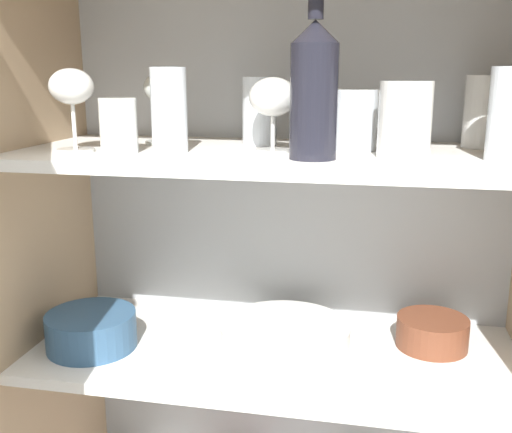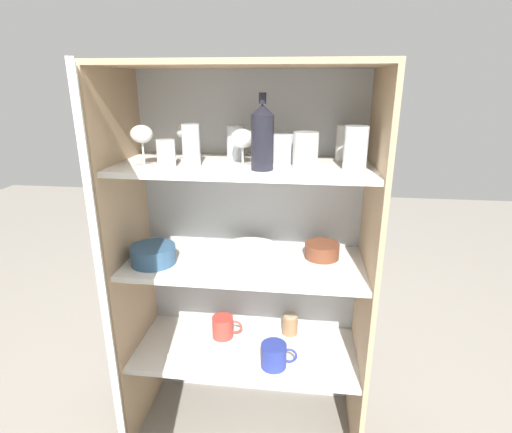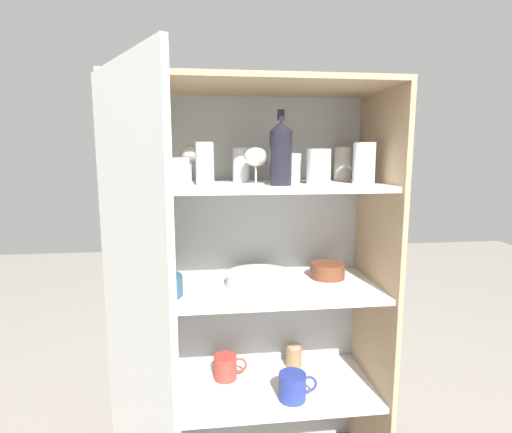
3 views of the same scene
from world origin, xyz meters
TOP-DOWN VIEW (x-y plane):
  - cupboard_back_panel at (0.00, 0.39)m, footprint 0.94×0.02m
  - cupboard_side_left at (-0.46, 0.19)m, footprint 0.02×0.42m
  - cupboard_side_right at (0.46, 0.19)m, footprint 0.02×0.42m
  - cupboard_top_panel at (0.00, 0.19)m, footprint 0.94×0.42m
  - shelf_board_lower at (0.00, 0.19)m, footprint 0.90×0.38m
  - shelf_board_middle at (0.00, 0.19)m, footprint 0.90×0.38m
  - shelf_board_upper at (0.00, 0.19)m, footprint 0.90×0.38m
  - cupboard_door at (-0.35, -0.22)m, footprint 0.24×0.42m
  - tumbler_glass_0 at (0.38, 0.14)m, footprint 0.08×0.08m
  - tumbler_glass_1 at (-0.17, 0.14)m, footprint 0.06×0.06m
  - tumbler_glass_2 at (-0.04, 0.27)m, footprint 0.06×0.06m
  - tumbler_glass_3 at (-0.25, 0.11)m, footprint 0.06×0.06m
  - tumbler_glass_4 at (0.21, 0.14)m, footprint 0.08×0.08m
  - tumbler_glass_5 at (0.36, 0.31)m, footprint 0.07×0.07m
  - tumbler_glass_6 at (0.13, 0.23)m, footprint 0.08×0.08m
  - wine_glass_0 at (-0.33, 0.11)m, footprint 0.07×0.07m
  - wine_glass_1 at (-0.00, 0.17)m, footprint 0.08×0.08m
  - wine_glass_2 at (-0.22, 0.25)m, footprint 0.07×0.07m
  - wine_bottle at (0.07, 0.10)m, footprint 0.07×0.07m
  - plate_stack_white at (0.02, 0.21)m, footprint 0.25×0.25m
  - mixing_bowl_large at (-0.34, 0.13)m, footprint 0.17×0.17m
  - serving_bowl_small at (0.29, 0.26)m, footprint 0.13×0.13m
  - coffee_mug_primary at (-0.11, 0.26)m, footprint 0.13×0.09m
  - coffee_mug_extra_1 at (0.13, 0.10)m, footprint 0.14×0.10m
  - storage_jar at (0.18, 0.32)m, footprint 0.07×0.07m
  - serving_spoon at (-0.21, 0.10)m, footprint 0.17×0.03m

SIDE VIEW (x-z plane):
  - shelf_board_lower at x=0.00m, z-range 0.36..0.38m
  - serving_spoon at x=-0.21m, z-range 0.38..0.39m
  - storage_jar at x=0.18m, z-range 0.38..0.47m
  - coffee_mug_primary at x=-0.11m, z-range 0.38..0.47m
  - coffee_mug_extra_1 at x=0.13m, z-range 0.38..0.48m
  - cupboard_back_panel at x=0.00m, z-range 0.00..1.48m
  - cupboard_side_left at x=-0.46m, z-range 0.00..1.48m
  - cupboard_side_right at x=0.46m, z-range 0.00..1.48m
  - cupboard_door at x=-0.35m, z-range 0.00..1.48m
  - shelf_board_middle at x=0.00m, z-range 0.76..0.78m
  - plate_stack_white at x=0.02m, z-range 0.78..0.82m
  - serving_bowl_small at x=0.29m, z-range 0.78..0.84m
  - mixing_bowl_large at x=-0.34m, z-range 0.78..0.85m
  - shelf_board_upper at x=0.00m, z-range 1.13..1.15m
  - tumbler_glass_3 at x=-0.25m, z-range 1.15..1.25m
  - tumbler_glass_6 at x=0.13m, z-range 1.15..1.26m
  - tumbler_glass_4 at x=0.21m, z-range 1.15..1.27m
  - tumbler_glass_2 at x=-0.04m, z-range 1.15..1.28m
  - tumbler_glass_5 at x=0.36m, z-range 1.15..1.28m
  - tumbler_glass_1 at x=-0.17m, z-range 1.15..1.30m
  - tumbler_glass_0 at x=0.38m, z-range 1.15..1.30m
  - wine_glass_1 at x=0.00m, z-range 1.18..1.31m
  - wine_glass_2 at x=-0.22m, z-range 1.18..1.31m
  - wine_glass_0 at x=-0.33m, z-range 1.19..1.33m
  - wine_bottle at x=0.07m, z-range 1.14..1.38m
  - cupboard_top_panel at x=0.00m, z-range 1.48..1.49m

